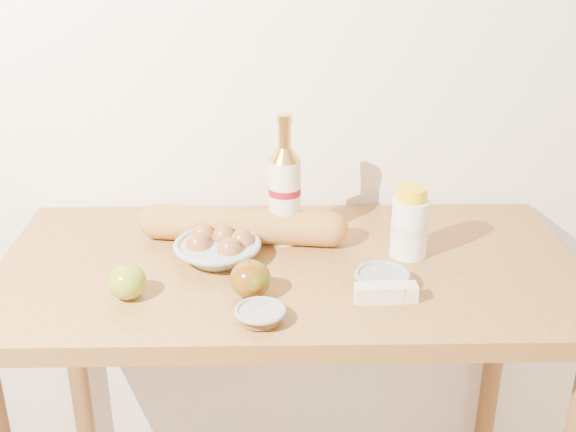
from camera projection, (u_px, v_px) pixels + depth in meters
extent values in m
cube|color=white|center=(285.00, 38.00, 1.63)|extent=(3.50, 0.02, 2.60)
cube|color=#A67335|center=(288.00, 271.00, 1.50)|extent=(1.20, 0.60, 0.04)
cylinder|color=brown|center=(78.00, 378.00, 1.91)|extent=(0.05, 0.05, 0.86)
cylinder|color=brown|center=(492.00, 373.00, 1.92)|extent=(0.05, 0.05, 0.86)
cylinder|color=beige|center=(285.00, 201.00, 1.56)|extent=(0.09, 0.09, 0.19)
cylinder|color=maroon|center=(285.00, 190.00, 1.55)|extent=(0.09, 0.09, 0.02)
cone|color=gold|center=(285.00, 153.00, 1.51)|extent=(0.09, 0.09, 0.03)
cylinder|color=gold|center=(285.00, 135.00, 1.50)|extent=(0.04, 0.04, 0.05)
cylinder|color=gold|center=(284.00, 119.00, 1.48)|extent=(0.04, 0.04, 0.02)
cylinder|color=white|center=(410.00, 228.00, 1.50)|extent=(0.10, 0.10, 0.13)
cylinder|color=beige|center=(410.00, 228.00, 1.50)|extent=(0.10, 0.10, 0.03)
cylinder|color=yellow|center=(412.00, 194.00, 1.47)|extent=(0.08, 0.08, 0.03)
torus|color=#909D98|center=(217.00, 245.00, 1.49)|extent=(0.23, 0.23, 0.01)
ellipsoid|color=brown|center=(199.00, 247.00, 1.49)|extent=(0.06, 0.06, 0.06)
ellipsoid|color=brown|center=(230.00, 252.00, 1.47)|extent=(0.06, 0.06, 0.06)
ellipsoid|color=brown|center=(224.00, 239.00, 1.52)|extent=(0.06, 0.06, 0.06)
ellipsoid|color=brown|center=(203.00, 238.00, 1.53)|extent=(0.06, 0.06, 0.06)
ellipsoid|color=brown|center=(242.00, 243.00, 1.51)|extent=(0.06, 0.06, 0.06)
cylinder|color=#C4883B|center=(243.00, 225.00, 1.57)|extent=(0.39, 0.12, 0.08)
sphere|color=#C4883B|center=(157.00, 222.00, 1.59)|extent=(0.09, 0.09, 0.08)
sphere|color=#C4883B|center=(331.00, 229.00, 1.55)|extent=(0.09, 0.09, 0.08)
ellipsoid|color=olive|center=(127.00, 282.00, 1.35)|extent=(0.08, 0.08, 0.07)
cylinder|color=#4D3219|center=(126.00, 268.00, 1.34)|extent=(0.01, 0.01, 0.01)
ellipsoid|color=maroon|center=(250.00, 279.00, 1.36)|extent=(0.09, 0.09, 0.07)
cylinder|color=#493418|center=(250.00, 265.00, 1.35)|extent=(0.01, 0.01, 0.01)
torus|color=gray|center=(260.00, 311.00, 1.28)|extent=(0.12, 0.12, 0.01)
cylinder|color=brown|center=(260.00, 315.00, 1.29)|extent=(0.09, 0.09, 0.02)
torus|color=gray|center=(382.00, 275.00, 1.39)|extent=(0.14, 0.14, 0.01)
cylinder|color=brown|center=(382.00, 280.00, 1.40)|extent=(0.11, 0.11, 0.02)
cube|color=beige|center=(386.00, 293.00, 1.35)|extent=(0.12, 0.04, 0.03)
cube|color=beige|center=(386.00, 293.00, 1.35)|extent=(0.06, 0.04, 0.03)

